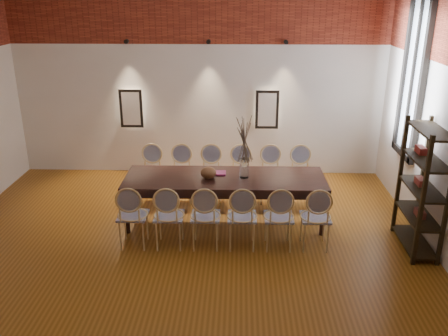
{
  "coord_description": "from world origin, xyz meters",
  "views": [
    {
      "loc": [
        0.78,
        -5.4,
        3.44
      ],
      "look_at": [
        0.57,
        0.92,
        1.05
      ],
      "focal_mm": 38.0,
      "sensor_mm": 36.0,
      "label": 1
    }
  ],
  "objects_px": {
    "chair_near_d": "(242,216)",
    "chair_far_d": "(241,176)",
    "chair_near_f": "(315,217)",
    "chair_far_a": "(151,175)",
    "chair_near_b": "(169,216)",
    "chair_near_a": "(133,215)",
    "chair_far_e": "(271,176)",
    "bowl": "(208,173)",
    "chair_far_f": "(301,176)",
    "chair_near_c": "(206,216)",
    "book": "(217,173)",
    "vase": "(244,168)",
    "shelving_rack": "(422,189)",
    "dining_table": "(225,199)",
    "chair_far_c": "(211,175)",
    "chair_far_b": "(181,175)",
    "chair_near_e": "(279,217)"
  },
  "relations": [
    {
      "from": "chair_near_f",
      "to": "bowl",
      "type": "bearing_deg",
      "value": 154.65
    },
    {
      "from": "chair_near_d",
      "to": "chair_far_d",
      "type": "distance_m",
      "value": 1.55
    },
    {
      "from": "chair_far_b",
      "to": "chair_far_d",
      "type": "bearing_deg",
      "value": -180.0
    },
    {
      "from": "chair_near_b",
      "to": "chair_far_d",
      "type": "xyz_separation_m",
      "value": [
        1.0,
        1.56,
        0.0
      ]
    },
    {
      "from": "dining_table",
      "to": "chair_far_e",
      "type": "distance_m",
      "value": 1.09
    },
    {
      "from": "bowl",
      "to": "chair_far_f",
      "type": "bearing_deg",
      "value": 29.01
    },
    {
      "from": "chair_near_a",
      "to": "shelving_rack",
      "type": "bearing_deg",
      "value": 0.52
    },
    {
      "from": "chair_near_d",
      "to": "chair_near_e",
      "type": "relative_size",
      "value": 1.0
    },
    {
      "from": "chair_far_f",
      "to": "chair_near_d",
      "type": "bearing_deg",
      "value": 56.53
    },
    {
      "from": "chair_near_a",
      "to": "chair_far_a",
      "type": "distance_m",
      "value": 1.55
    },
    {
      "from": "dining_table",
      "to": "chair_near_f",
      "type": "xyz_separation_m",
      "value": [
        1.29,
        -0.76,
        0.09
      ]
    },
    {
      "from": "chair_near_c",
      "to": "bowl",
      "type": "bearing_deg",
      "value": 89.44
    },
    {
      "from": "chair_near_b",
      "to": "chair_near_e",
      "type": "relative_size",
      "value": 1.0
    },
    {
      "from": "chair_near_e",
      "to": "chair_far_c",
      "type": "bearing_deg",
      "value": 123.47
    },
    {
      "from": "chair_near_b",
      "to": "chair_near_f",
      "type": "xyz_separation_m",
      "value": [
        2.04,
        0.02,
        0.0
      ]
    },
    {
      "from": "chair_far_a",
      "to": "chair_far_d",
      "type": "distance_m",
      "value": 1.53
    },
    {
      "from": "dining_table",
      "to": "chair_near_f",
      "type": "bearing_deg",
      "value": -31.17
    },
    {
      "from": "chair_far_e",
      "to": "shelving_rack",
      "type": "height_order",
      "value": "shelving_rack"
    },
    {
      "from": "vase",
      "to": "chair_far_c",
      "type": "bearing_deg",
      "value": 126.07
    },
    {
      "from": "chair_far_d",
      "to": "book",
      "type": "relative_size",
      "value": 3.62
    },
    {
      "from": "chair_near_c",
      "to": "chair_far_d",
      "type": "relative_size",
      "value": 1.0
    },
    {
      "from": "chair_near_e",
      "to": "shelving_rack",
      "type": "distance_m",
      "value": 1.99
    },
    {
      "from": "chair_near_a",
      "to": "shelving_rack",
      "type": "height_order",
      "value": "shelving_rack"
    },
    {
      "from": "vase",
      "to": "book",
      "type": "xyz_separation_m",
      "value": [
        -0.41,
        0.12,
        -0.14
      ]
    },
    {
      "from": "chair_near_d",
      "to": "bowl",
      "type": "bearing_deg",
      "value": 124.88
    },
    {
      "from": "chair_near_f",
      "to": "chair_far_a",
      "type": "relative_size",
      "value": 1.0
    },
    {
      "from": "shelving_rack",
      "to": "book",
      "type": "bearing_deg",
      "value": 164.49
    },
    {
      "from": "chair_near_e",
      "to": "book",
      "type": "bearing_deg",
      "value": 134.56
    },
    {
      "from": "chair_near_a",
      "to": "chair_far_e",
      "type": "height_order",
      "value": "same"
    },
    {
      "from": "chair_far_b",
      "to": "chair_far_f",
      "type": "bearing_deg",
      "value": 180.0
    },
    {
      "from": "chair_far_a",
      "to": "chair_far_d",
      "type": "height_order",
      "value": "same"
    },
    {
      "from": "chair_near_d",
      "to": "vase",
      "type": "xyz_separation_m",
      "value": [
        0.03,
        0.77,
        0.43
      ]
    },
    {
      "from": "chair_far_a",
      "to": "vase",
      "type": "bearing_deg",
      "value": 153.81
    },
    {
      "from": "chair_near_c",
      "to": "book",
      "type": "bearing_deg",
      "value": 81.38
    },
    {
      "from": "chair_far_c",
      "to": "chair_far_f",
      "type": "xyz_separation_m",
      "value": [
        1.53,
        0.02,
        0.0
      ]
    },
    {
      "from": "chair_far_d",
      "to": "shelving_rack",
      "type": "distance_m",
      "value": 2.91
    },
    {
      "from": "chair_near_f",
      "to": "chair_near_b",
      "type": "bearing_deg",
      "value": -180.0
    },
    {
      "from": "chair_far_d",
      "to": "vase",
      "type": "height_order",
      "value": "vase"
    },
    {
      "from": "dining_table",
      "to": "chair_near_b",
      "type": "bearing_deg",
      "value": -134.76
    },
    {
      "from": "bowl",
      "to": "book",
      "type": "height_order",
      "value": "bowl"
    },
    {
      "from": "chair_near_c",
      "to": "chair_near_e",
      "type": "xyz_separation_m",
      "value": [
        1.02,
        0.01,
        0.0
      ]
    },
    {
      "from": "chair_far_a",
      "to": "chair_far_e",
      "type": "xyz_separation_m",
      "value": [
        2.04,
        0.02,
        0.0
      ]
    },
    {
      "from": "chair_near_c",
      "to": "chair_far_d",
      "type": "bearing_deg",
      "value": 71.71
    },
    {
      "from": "chair_far_c",
      "to": "chair_far_a",
      "type": "bearing_deg",
      "value": 0.0
    },
    {
      "from": "chair_near_c",
      "to": "chair_near_d",
      "type": "xyz_separation_m",
      "value": [
        0.51,
        0.01,
        0.0
      ]
    },
    {
      "from": "chair_near_a",
      "to": "book",
      "type": "bearing_deg",
      "value": 37.83
    },
    {
      "from": "chair_near_d",
      "to": "chair_far_b",
      "type": "height_order",
      "value": "same"
    },
    {
      "from": "chair_near_c",
      "to": "shelving_rack",
      "type": "height_order",
      "value": "shelving_rack"
    },
    {
      "from": "chair_far_b",
      "to": "book",
      "type": "xyz_separation_m",
      "value": [
        0.65,
        -0.64,
        0.3
      ]
    },
    {
      "from": "chair_near_e",
      "to": "chair_far_e",
      "type": "distance_m",
      "value": 1.55
    }
  ]
}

